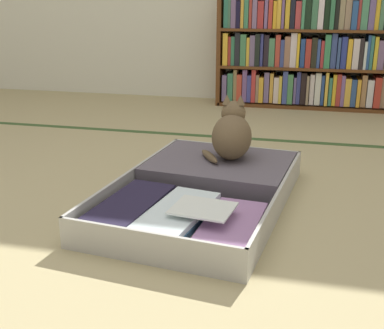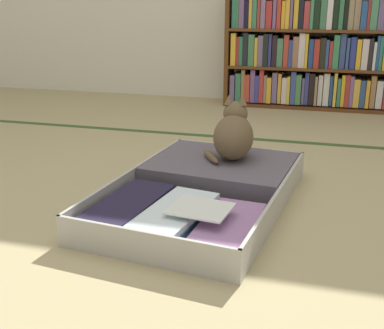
% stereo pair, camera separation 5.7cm
% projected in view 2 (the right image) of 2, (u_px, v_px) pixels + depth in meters
% --- Properties ---
extents(ground_plane, '(10.00, 10.00, 0.00)m').
position_uv_depth(ground_plane, '(149.00, 224.00, 1.77)').
color(ground_plane, tan).
extents(tatami_border, '(4.80, 0.05, 0.00)m').
position_uv_depth(tatami_border, '(221.00, 137.00, 2.90)').
color(tatami_border, '#365328').
rests_on(tatami_border, ground_plane).
extents(bookshelf, '(1.40, 0.27, 0.85)m').
position_uv_depth(bookshelf, '(321.00, 51.00, 3.57)').
color(bookshelf, '#5C3417').
rests_on(bookshelf, ground_plane).
extents(open_suitcase, '(0.73, 1.06, 0.11)m').
position_uv_depth(open_suitcase, '(206.00, 188.00, 1.99)').
color(open_suitcase, '#B2B2AA').
rests_on(open_suitcase, ground_plane).
extents(black_cat, '(0.24, 0.25, 0.27)m').
position_uv_depth(black_cat, '(233.00, 135.00, 2.12)').
color(black_cat, brown).
rests_on(black_cat, open_suitcase).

